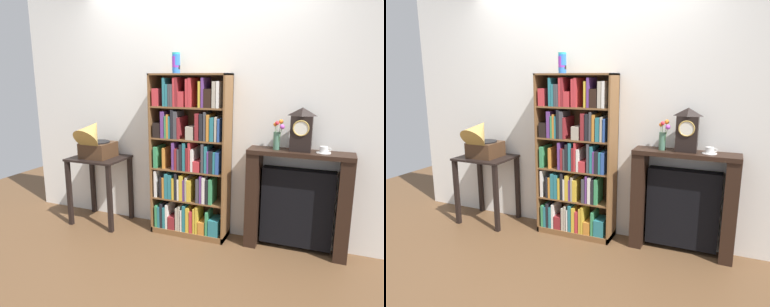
% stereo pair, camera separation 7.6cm
% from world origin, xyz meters
% --- Properties ---
extents(ground_plane, '(7.29, 6.40, 0.02)m').
position_xyz_m(ground_plane, '(0.00, 0.00, -0.01)').
color(ground_plane, brown).
extents(wall_back, '(4.29, 0.08, 2.60)m').
position_xyz_m(wall_back, '(0.00, 0.31, 1.30)').
color(wall_back, silver).
rests_on(wall_back, ground).
extents(bookshelf, '(0.80, 0.29, 1.67)m').
position_xyz_m(bookshelf, '(-0.00, 0.12, 0.78)').
color(bookshelf, brown).
rests_on(bookshelf, ground).
extents(cup_stack, '(0.08, 0.08, 0.20)m').
position_xyz_m(cup_stack, '(-0.16, 0.14, 1.77)').
color(cup_stack, blue).
rests_on(cup_stack, bookshelf).
extents(side_table_left, '(0.60, 0.48, 0.76)m').
position_xyz_m(side_table_left, '(-1.07, 0.03, 0.57)').
color(side_table_left, black).
rests_on(side_table_left, ground).
extents(gramophone, '(0.32, 0.45, 0.50)m').
position_xyz_m(gramophone, '(-1.07, -0.03, 0.97)').
color(gramophone, '#472D1C').
rests_on(gramophone, side_table_left).
extents(fireplace_mantel, '(0.94, 0.26, 0.98)m').
position_xyz_m(fireplace_mantel, '(1.07, 0.16, 0.48)').
color(fireplace_mantel, black).
rests_on(fireplace_mantel, ground).
extents(mantel_clock, '(0.19, 0.12, 0.40)m').
position_xyz_m(mantel_clock, '(1.07, 0.14, 1.18)').
color(mantel_clock, black).
rests_on(mantel_clock, fireplace_mantel).
extents(flower_vase, '(0.11, 0.11, 0.28)m').
position_xyz_m(flower_vase, '(0.86, 0.14, 1.11)').
color(flower_vase, '#4C7A60').
rests_on(flower_vase, fireplace_mantel).
extents(teacup_with_saucer, '(0.13, 0.13, 0.06)m').
position_xyz_m(teacup_with_saucer, '(1.27, 0.14, 1.01)').
color(teacup_with_saucer, white).
rests_on(teacup_with_saucer, fireplace_mantel).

